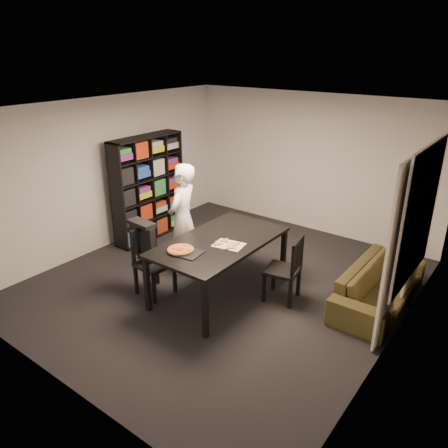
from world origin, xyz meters
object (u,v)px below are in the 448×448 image
Objects in this scene: dining_table at (220,245)px; chair_right at (289,266)px; pepperoni_pizza at (181,250)px; baking_tray at (186,253)px; sofa at (380,285)px; bookshelf at (148,188)px; person at (183,219)px; chair_left at (150,256)px.

dining_table is 1.00m from chair_right.
chair_right is at bearing 42.74° from pepperoni_pizza.
chair_right is at bearing 45.02° from baking_tray.
chair_right is 1.29m from sofa.
baking_tray is (-1.00, -1.00, 0.30)m from chair_right.
pepperoni_pizza reaches higher than dining_table.
pepperoni_pizza is at bearing 128.36° from sofa.
baking_tray reaches higher than sofa.
bookshelf is at bearing 159.59° from dining_table.
person reaches higher than chair_right.
sofa is at bearing 92.15° from person.
bookshelf is 1.55m from person.
baking_tray is (0.72, -0.02, 0.28)m from chair_left.
chair_left is 0.52× the size of sofa.
person is 0.91× the size of sofa.
chair_left reaches higher than sofa.
person is (-1.78, -0.20, 0.33)m from chair_right.
chair_right reaches higher than sofa.
dining_table is 1.05× the size of sofa.
chair_right is 0.54× the size of person.
pepperoni_pizza reaches higher than baking_tray.
bookshelf reaches higher than chair_left.
chair_left is at bearing -11.17° from person.
dining_table reaches higher than sofa.
person reaches higher than chair_left.
bookshelf is 0.99× the size of sofa.
person reaches higher than sofa.
baking_tray is (0.78, -0.80, -0.03)m from person.
chair_left is 0.78m from baking_tray.
sofa is (2.14, 1.70, -0.58)m from pepperoni_pizza.
bookshelf is 1.08× the size of person.
baking_tray is at bearing -55.29° from chair_right.
chair_left reaches higher than pepperoni_pizza.
person is (-0.06, 0.78, 0.31)m from chair_left.
person is at bearing 8.55° from chair_left.
bookshelf reaches higher than person.
person is 1.12m from baking_tray.
pepperoni_pizza is 0.18× the size of sofa.
sofa is at bearing -54.53° from chair_left.
bookshelf is at bearing 146.63° from baking_tray.
baking_tray is at bearing -87.00° from chair_left.
chair_left is at bearing -44.16° from bookshelf.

